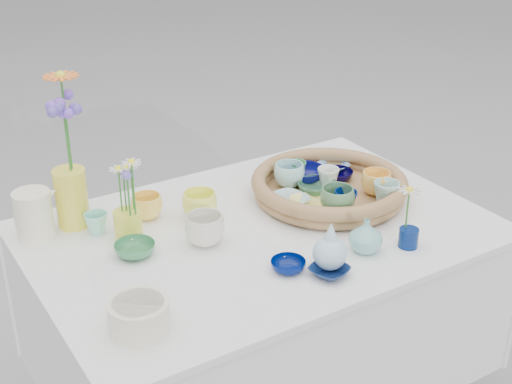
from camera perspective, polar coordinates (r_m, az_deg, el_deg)
wicker_tray at (r=2.17m, az=5.87°, el=0.42°), size 0.47×0.47×0.08m
tray_ceramic_0 at (r=2.24m, az=3.85°, el=1.42°), size 0.14×0.14×0.04m
tray_ceramic_1 at (r=2.26m, az=6.55°, el=1.35°), size 0.10×0.10×0.03m
tray_ceramic_2 at (r=2.18m, az=9.58°, el=0.73°), size 0.11×0.11×0.07m
tray_ceramic_3 at (r=2.16m, az=4.94°, el=0.31°), size 0.12×0.12×0.04m
tray_ceramic_4 at (r=2.05m, az=6.52°, el=-0.67°), size 0.13×0.13×0.08m
tray_ceramic_5 at (r=2.08m, az=2.58°, el=-0.76°), size 0.14×0.14×0.03m
tray_ceramic_6 at (r=2.20m, az=2.67°, el=1.36°), size 0.10×0.10×0.07m
tray_ceramic_7 at (r=2.20m, az=5.79°, el=1.15°), size 0.08×0.08×0.06m
tray_ceramic_8 at (r=2.33m, az=6.20°, el=2.02°), size 0.10×0.10×0.02m
tray_ceramic_9 at (r=2.07m, az=7.17°, el=-0.70°), size 0.08×0.08×0.06m
tray_ceramic_10 at (r=2.07m, az=4.20°, el=-0.98°), size 0.14×0.14×0.03m
tray_ceramic_11 at (r=2.12m, az=10.37°, el=-0.11°), size 0.09×0.09×0.07m
tray_ceramic_12 at (r=2.26m, az=3.30°, el=1.81°), size 0.06×0.06×0.05m
loose_ceramic_0 at (r=2.07m, az=-8.72°, el=-1.17°), size 0.12×0.12×0.07m
loose_ceramic_1 at (r=2.05m, az=-4.53°, el=-1.05°), size 0.12×0.12×0.08m
loose_ceramic_2 at (r=1.90m, az=-9.66°, el=-4.55°), size 0.11×0.11×0.03m
loose_ceramic_3 at (r=1.92m, az=-4.12°, el=-3.02°), size 0.12×0.12×0.08m
loose_ceramic_4 at (r=1.81m, az=2.59°, el=-5.91°), size 0.10×0.10×0.03m
loose_ceramic_5 at (r=2.02m, az=-12.65°, el=-2.46°), size 0.07×0.07×0.06m
loose_ceramic_6 at (r=1.80m, az=5.88°, el=-6.33°), size 0.12×0.12×0.02m
fluted_bowl at (r=1.61m, az=-9.34°, el=-9.74°), size 0.14×0.14×0.07m
bud_vase_paleblue at (r=1.80m, az=5.96°, el=-4.23°), size 0.10×0.10×0.14m
bud_vase_seafoam at (r=1.90m, az=8.79°, el=-3.45°), size 0.10×0.10×0.09m
bud_vase_cobalt at (r=1.95m, az=12.10°, el=-3.60°), size 0.06×0.06×0.05m
single_daisy at (r=1.92m, az=12.03°, el=-1.34°), size 0.08×0.08×0.13m
tall_vase_yellow at (r=2.05m, az=-14.54°, el=-0.46°), size 0.12×0.12×0.17m
gerbera at (r=1.97m, az=-14.92°, el=5.30°), size 0.11×0.11×0.28m
hydrangea at (r=1.97m, az=-14.90°, el=4.16°), size 0.10×0.10×0.26m
white_pitcher at (r=2.02m, az=-17.36°, el=-1.77°), size 0.17×0.14×0.14m
daisy_cup at (r=1.96m, az=-10.18°, el=-2.63°), size 0.09×0.09×0.08m
daisy_posy at (r=1.90m, az=-10.28°, el=0.45°), size 0.09×0.09×0.16m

